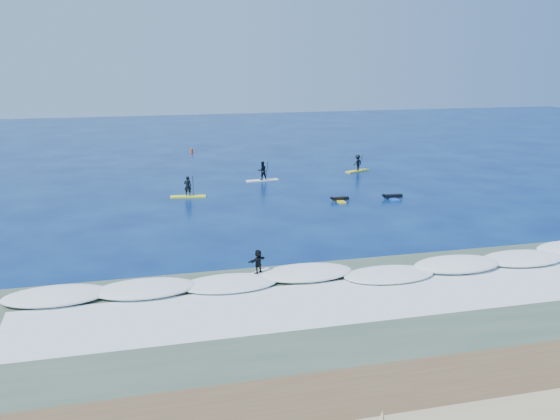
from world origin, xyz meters
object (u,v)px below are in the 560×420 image
object	(u,v)px
sup_paddler_right	(358,164)
sup_paddler_left	(188,190)
sup_paddler_center	(262,172)
marker_buoy	(192,151)
prone_paddler_far	(392,197)
prone_paddler_near	(339,199)
wave_surfer	(258,263)

from	to	relation	value
sup_paddler_right	sup_paddler_left	bearing A→B (deg)	178.67
sup_paddler_center	sup_paddler_right	distance (m)	10.14
sup_paddler_right	marker_buoy	xyz separation A→B (m)	(-14.01, 15.43, -0.41)
sup_paddler_left	prone_paddler_far	bearing A→B (deg)	-8.55
sup_paddler_right	prone_paddler_far	xyz separation A→B (m)	(-1.77, -11.66, -0.57)
sup_paddler_left	marker_buoy	distance (m)	22.68
sup_paddler_center	prone_paddler_far	xyz separation A→B (m)	(8.13, -9.48, -0.60)
prone_paddler_far	sup_paddler_right	bearing A→B (deg)	-5.52
sup_paddler_left	prone_paddler_near	bearing A→B (deg)	-13.26
sup_paddler_right	wave_surfer	world-z (taller)	sup_paddler_right
prone_paddler_near	marker_buoy	bearing A→B (deg)	17.40
prone_paddler_near	sup_paddler_right	bearing A→B (deg)	-27.01
sup_paddler_left	sup_paddler_center	bearing A→B (deg)	42.49
sup_paddler_left	wave_surfer	distance (m)	19.25
sup_paddler_left	sup_paddler_center	xyz separation A→B (m)	(7.14, 4.86, 0.15)
sup_paddler_right	sup_paddler_center	bearing A→B (deg)	168.67
sup_paddler_left	wave_surfer	size ratio (longest dim) A/B	1.58
sup_paddler_right	prone_paddler_far	distance (m)	11.81
marker_buoy	prone_paddler_far	bearing A→B (deg)	-65.69
wave_surfer	marker_buoy	bearing A→B (deg)	55.10
prone_paddler_far	marker_buoy	xyz separation A→B (m)	(-12.24, 27.09, 0.16)
prone_paddler_far	marker_buoy	size ratio (longest dim) A/B	2.99
sup_paddler_left	sup_paddler_center	world-z (taller)	sup_paddler_center
prone_paddler_near	sup_paddler_left	bearing A→B (deg)	69.26
prone_paddler_far	sup_paddler_left	bearing A→B (deg)	76.30
sup_paddler_right	prone_paddler_near	size ratio (longest dim) A/B	1.42
sup_paddler_center	sup_paddler_right	bearing A→B (deg)	5.31
sup_paddler_center	wave_surfer	size ratio (longest dim) A/B	1.65
sup_paddler_center	prone_paddler_near	distance (m)	10.02
sup_paddler_center	prone_paddler_near	xyz separation A→B (m)	(3.89, -9.21, -0.62)
sup_paddler_left	sup_paddler_right	size ratio (longest dim) A/B	1.06
sup_paddler_right	prone_paddler_far	world-z (taller)	sup_paddler_right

